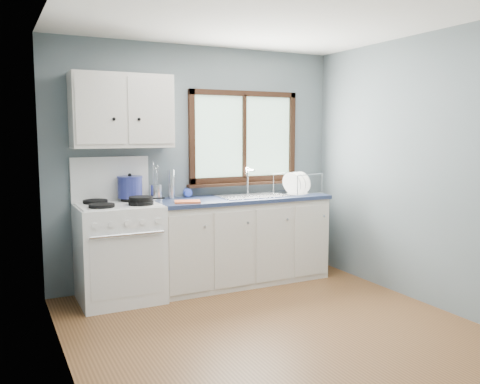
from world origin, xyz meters
name	(u,v)px	position (x,y,z in m)	size (l,w,h in m)	color
floor	(285,338)	(0.00, 0.00, -0.01)	(3.20, 3.60, 0.02)	brown
ceiling	(289,6)	(0.00, 0.00, 2.51)	(3.20, 3.60, 0.02)	white
wall_back	(198,165)	(0.00, 1.81, 1.25)	(3.20, 0.02, 2.50)	slate
wall_left	(64,189)	(-1.61, 0.00, 1.25)	(0.02, 3.60, 2.50)	slate
wall_right	(440,171)	(1.61, 0.00, 1.25)	(0.02, 3.60, 2.50)	slate
gas_range	(119,249)	(-0.95, 1.47, 0.49)	(0.76, 0.69, 1.36)	white
base_cabinets	(241,244)	(0.36, 1.49, 0.41)	(1.85, 0.60, 0.88)	silver
countertop	(241,199)	(0.36, 1.49, 0.90)	(1.89, 0.64, 0.04)	#1C2746
sink	(256,201)	(0.54, 1.49, 0.86)	(0.84, 0.46, 0.44)	silver
window	(244,143)	(0.54, 1.77, 1.48)	(1.36, 0.10, 1.03)	#9EC6A8
upper_cabinets	(122,111)	(-0.85, 1.63, 1.80)	(0.95, 0.35, 0.70)	silver
skillet	(141,199)	(-0.76, 1.33, 0.98)	(0.35, 0.25, 0.04)	black
stockpot	(130,187)	(-0.79, 1.63, 1.07)	(0.30, 0.30, 0.24)	navy
utensil_crock	(156,192)	(-0.53, 1.64, 1.00)	(0.15, 0.15, 0.40)	silver
thermos	(171,184)	(-0.35, 1.68, 1.07)	(0.07, 0.07, 0.29)	silver
soap_bottle	(188,186)	(-0.16, 1.68, 1.04)	(0.09, 0.09, 0.24)	blue
dish_towel	(187,202)	(-0.31, 1.33, 0.93)	(0.25, 0.18, 0.02)	orange
dish_rack	(297,188)	(1.03, 1.45, 0.98)	(0.56, 0.49, 0.24)	silver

